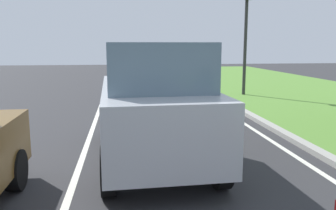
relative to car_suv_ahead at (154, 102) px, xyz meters
name	(u,v)px	position (x,y,z in m)	size (l,w,h in m)	color
ground_plane	(119,117)	(-0.72, 4.40, -1.17)	(60.00, 60.00, 0.00)	#2D2D30
lane_line_center	(97,117)	(-1.42, 4.40, -1.16)	(0.12, 32.00, 0.01)	silver
lane_line_right_edge	(229,114)	(2.88, 4.40, -1.16)	(0.12, 32.00, 0.01)	silver
curb_right	(244,112)	(3.38, 4.40, -1.11)	(0.24, 48.00, 0.12)	#9E9B93
car_suv_ahead	(154,102)	(0.00, 0.00, 0.00)	(2.10, 4.56, 2.28)	#B7BABF
traffic_light_near_right	(247,14)	(4.77, 8.23, 2.37)	(0.32, 0.50, 5.17)	#2D2D2D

